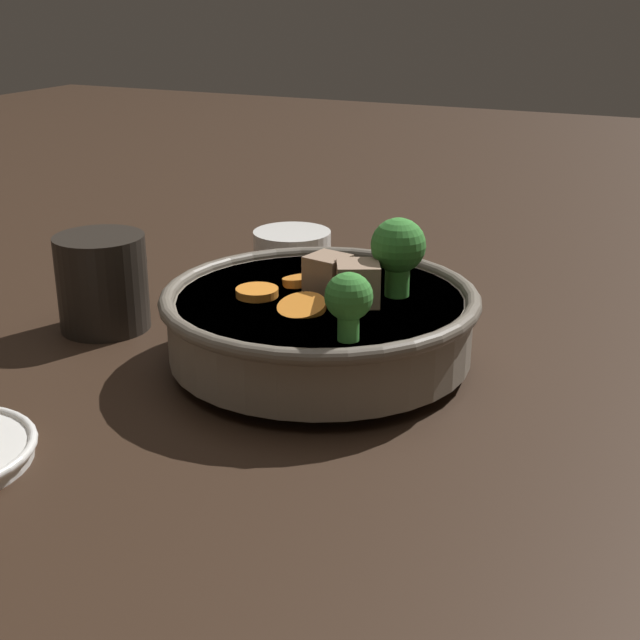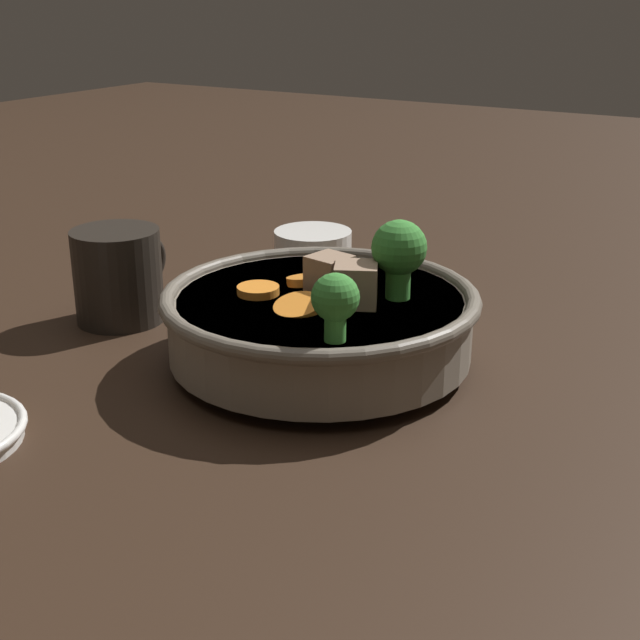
{
  "view_description": "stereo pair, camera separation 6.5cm",
  "coord_description": "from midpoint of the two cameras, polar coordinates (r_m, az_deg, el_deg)",
  "views": [
    {
      "loc": [
        -0.57,
        -0.27,
        0.28
      ],
      "look_at": [
        0.0,
        0.0,
        0.04
      ],
      "focal_mm": 50.0,
      "sensor_mm": 36.0,
      "label": 1
    },
    {
      "loc": [
        -0.54,
        -0.33,
        0.28
      ],
      "look_at": [
        0.0,
        0.0,
        0.04
      ],
      "focal_mm": 50.0,
      "sensor_mm": 36.0,
      "label": 2
    }
  ],
  "objects": [
    {
      "name": "tea_cup",
      "position": [
        0.87,
        -3.93,
        3.96
      ],
      "size": [
        0.08,
        0.08,
        0.05
      ],
      "color": "white",
      "rests_on": "ground_plane"
    },
    {
      "name": "stirfry_bowl",
      "position": [
        0.68,
        -2.64,
        0.13
      ],
      "size": [
        0.24,
        0.24,
        0.12
      ],
      "color": "slate",
      "rests_on": "ground_plane"
    },
    {
      "name": "ground_plane",
      "position": [
        0.69,
        -2.68,
        -2.97
      ],
      "size": [
        3.0,
        3.0,
        0.0
      ],
      "primitive_type": "plane",
      "color": "black"
    },
    {
      "name": "dark_mug",
      "position": [
        0.79,
        -16.01,
        2.33
      ],
      "size": [
        0.1,
        0.08,
        0.08
      ],
      "color": "black",
      "rests_on": "ground_plane"
    }
  ]
}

